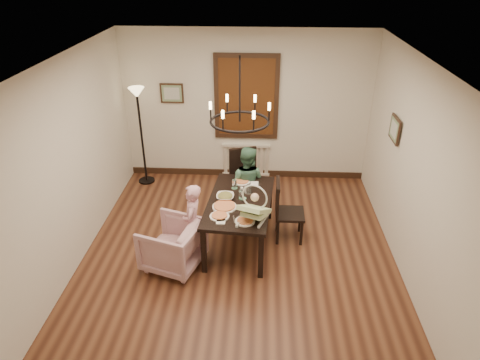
# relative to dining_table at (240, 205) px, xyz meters

# --- Properties ---
(room_shell) EXTENTS (4.51, 5.00, 2.81)m
(room_shell) POSITION_rel_dining_table_xyz_m (0.00, 0.07, 0.74)
(room_shell) COLOR brown
(room_shell) RESTS_ON ground
(dining_table) EXTENTS (1.03, 1.66, 0.74)m
(dining_table) POSITION_rel_dining_table_xyz_m (0.00, 0.00, 0.00)
(dining_table) COLOR black
(dining_table) RESTS_ON room_shell
(chair_far) EXTENTS (0.59, 0.59, 1.06)m
(chair_far) POSITION_rel_dining_table_xyz_m (0.05, 0.98, -0.13)
(chair_far) COLOR black
(chair_far) RESTS_ON room_shell
(chair_right) EXTENTS (0.43, 0.43, 0.98)m
(chair_right) POSITION_rel_dining_table_xyz_m (0.75, 0.16, -0.17)
(chair_right) COLOR black
(chair_right) RESTS_ON room_shell
(armchair) EXTENTS (0.95, 0.94, 0.69)m
(armchair) POSITION_rel_dining_table_xyz_m (-0.90, -0.58, -0.32)
(armchair) COLOR #CB9B9E
(armchair) RESTS_ON room_shell
(elderly_woman) EXTENTS (0.24, 0.36, 0.95)m
(elderly_woman) POSITION_rel_dining_table_xyz_m (-0.64, -0.35, -0.18)
(elderly_woman) COLOR #D495A2
(elderly_woman) RESTS_ON room_shell
(seated_man) EXTENTS (0.59, 0.51, 1.04)m
(seated_man) POSITION_rel_dining_table_xyz_m (0.07, 0.74, -0.14)
(seated_man) COLOR #45755A
(seated_man) RESTS_ON room_shell
(baby_bouncer) EXTENTS (0.54, 0.62, 0.34)m
(baby_bouncer) POSITION_rel_dining_table_xyz_m (0.22, -0.47, 0.26)
(baby_bouncer) COLOR #B9D290
(baby_bouncer) RESTS_ON dining_table
(salad_bowl) EXTENTS (0.31, 0.31, 0.08)m
(salad_bowl) POSITION_rel_dining_table_xyz_m (-0.21, 0.03, 0.12)
(salad_bowl) COLOR white
(salad_bowl) RESTS_ON dining_table
(pizza_platter) EXTENTS (0.34, 0.34, 0.04)m
(pizza_platter) POSITION_rel_dining_table_xyz_m (-0.20, -0.21, 0.10)
(pizza_platter) COLOR tan
(pizza_platter) RESTS_ON dining_table
(drinking_glass) EXTENTS (0.08, 0.08, 0.15)m
(drinking_glass) POSITION_rel_dining_table_xyz_m (0.02, 0.02, 0.16)
(drinking_glass) COLOR silver
(drinking_glass) RESTS_ON dining_table
(window_blinds) EXTENTS (1.00, 0.03, 1.40)m
(window_blinds) POSITION_rel_dining_table_xyz_m (0.00, 2.16, 0.94)
(window_blinds) COLOR #563211
(window_blinds) RESTS_ON room_shell
(radiator) EXTENTS (0.92, 0.12, 0.62)m
(radiator) POSITION_rel_dining_table_xyz_m (0.00, 2.18, -0.31)
(radiator) COLOR silver
(radiator) RESTS_ON room_shell
(picture_back) EXTENTS (0.42, 0.03, 0.36)m
(picture_back) POSITION_rel_dining_table_xyz_m (-1.35, 2.17, 0.99)
(picture_back) COLOR black
(picture_back) RESTS_ON room_shell
(picture_right) EXTENTS (0.03, 0.42, 0.36)m
(picture_right) POSITION_rel_dining_table_xyz_m (2.21, 0.60, 0.99)
(picture_right) COLOR black
(picture_right) RESTS_ON room_shell
(floor_lamp) EXTENTS (0.30, 0.30, 1.80)m
(floor_lamp) POSITION_rel_dining_table_xyz_m (-1.90, 1.85, 0.24)
(floor_lamp) COLOR black
(floor_lamp) RESTS_ON room_shell
(chandelier) EXTENTS (0.80, 0.80, 0.04)m
(chandelier) POSITION_rel_dining_table_xyz_m (-0.00, -0.00, 1.29)
(chandelier) COLOR black
(chandelier) RESTS_ON room_shell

